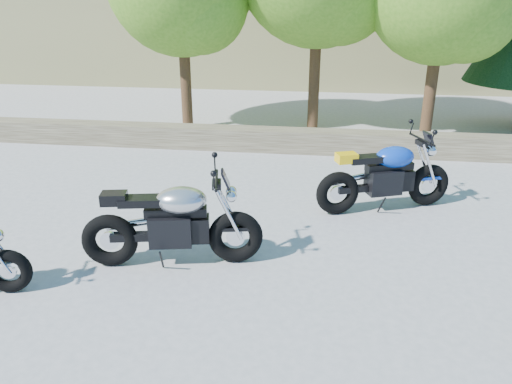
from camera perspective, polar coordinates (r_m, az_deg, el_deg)
ground at (r=6.52m, az=-2.99°, el=-9.29°), size 90.00×90.00×0.00m
stone_wall at (r=11.47m, az=2.11°, el=5.99°), size 22.00×0.55×0.50m
silver_bike at (r=6.57m, az=-9.42°, el=-3.60°), size 2.36×0.81×1.19m
blue_bike at (r=8.43m, az=14.64°, el=1.71°), size 2.26×1.07×1.18m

